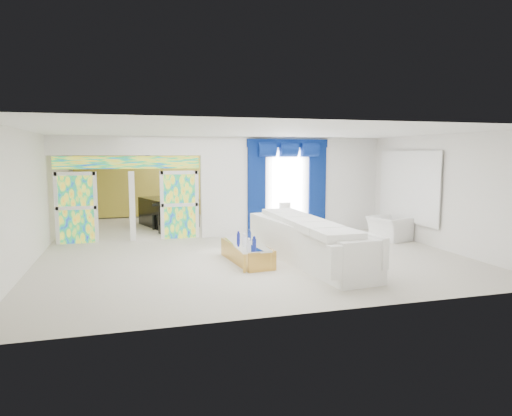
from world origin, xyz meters
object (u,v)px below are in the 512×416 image
object	(u,v)px
white_sofa	(306,243)
coffee_table	(247,253)
console_table	(294,227)
grand_piano	(168,212)
armchair	(390,228)

from	to	relation	value
white_sofa	coffee_table	bearing A→B (deg)	161.15
console_table	grand_piano	distance (m)	4.60
console_table	armchair	xyz separation A→B (m)	(2.32, -1.74, 0.13)
console_table	armchair	bearing A→B (deg)	-36.84
coffee_table	grand_piano	xyz separation A→B (m)	(-1.28, 6.03, 0.27)
white_sofa	coffee_table	distance (m)	1.40
armchair	grand_piano	bearing A→B (deg)	38.64
white_sofa	armchair	distance (m)	3.78
armchair	console_table	bearing A→B (deg)	39.07
white_sofa	grand_piano	xyz separation A→B (m)	(-2.63, 6.33, 0.04)
coffee_table	armchair	size ratio (longest dim) A/B	1.82
coffee_table	armchair	xyz separation A→B (m)	(4.68, 1.50, 0.13)
white_sofa	armchair	xyz separation A→B (m)	(3.33, 1.80, -0.10)
white_sofa	grand_piano	world-z (taller)	grand_piano
white_sofa	console_table	xyz separation A→B (m)	(1.01, 3.54, -0.23)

